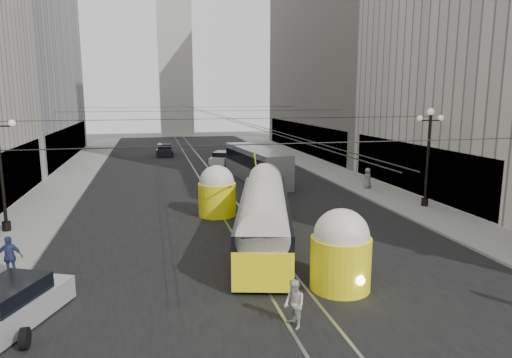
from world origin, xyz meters
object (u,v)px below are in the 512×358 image
streetcar (264,213)px  pedestrian_crossing_b (294,304)px  sedan_silver (8,307)px  pedestrian_sidewalk_left (9,257)px  pedestrian_sidewalk_right (368,178)px  city_bus (256,163)px

streetcar → pedestrian_crossing_b: streetcar is taller
sedan_silver → pedestrian_sidewalk_left: size_ratio=2.87×
pedestrian_crossing_b → sedan_silver: bearing=-115.5°
sedan_silver → pedestrian_sidewalk_left: bearing=104.1°
pedestrian_crossing_b → pedestrian_sidewalk_right: bearing=135.7°
city_bus → pedestrian_crossing_b: city_bus is taller
pedestrian_sidewalk_right → pedestrian_sidewalk_left: (-22.07, -13.27, 0.06)m
streetcar → pedestrian_sidewalk_left: bearing=-168.2°
streetcar → sedan_silver: 11.84m
city_bus → sedan_silver: size_ratio=2.31×
streetcar → city_bus: 17.01m
sedan_silver → city_bus: bearing=59.7°
sedan_silver → streetcar: bearing=32.1°
pedestrian_crossing_b → pedestrian_sidewalk_left: pedestrian_sidewalk_left is taller
streetcar → pedestrian_crossing_b: size_ratio=9.00×
pedestrian_sidewalk_left → city_bus: bearing=59.8°
pedestrian_crossing_b → pedestrian_sidewalk_left: size_ratio=0.92×
sedan_silver → pedestrian_sidewalk_right: bearing=39.3°
city_bus → pedestrian_sidewalk_left: bearing=-127.2°
pedestrian_crossing_b → pedestrian_sidewalk_left: 11.61m
city_bus → pedestrian_crossing_b: 25.46m
sedan_silver → pedestrian_sidewalk_left: (-1.00, 3.97, 0.36)m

